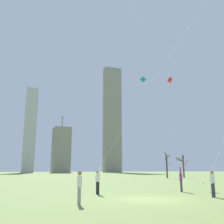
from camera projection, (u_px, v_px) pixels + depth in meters
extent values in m
plane|color=#7A934C|center=(149.00, 199.00, 14.91)|extent=(400.00, 400.00, 0.00)
cylinder|color=black|center=(97.00, 188.00, 18.16)|extent=(0.14, 0.14, 0.85)
cylinder|color=black|center=(98.00, 188.00, 17.97)|extent=(0.14, 0.14, 0.85)
cube|color=white|center=(98.00, 178.00, 18.22)|extent=(0.25, 0.36, 0.54)
sphere|color=#9E7051|center=(98.00, 172.00, 18.30)|extent=(0.22, 0.22, 0.22)
cylinder|color=white|center=(97.00, 178.00, 18.39)|extent=(0.09, 0.09, 0.55)
cylinder|color=white|center=(99.00, 171.00, 18.14)|extent=(0.12, 0.21, 0.56)
cylinder|color=silver|center=(188.00, 27.00, 13.40)|extent=(4.49, 15.57, 14.06)
cylinder|color=#33384C|center=(212.00, 190.00, 16.08)|extent=(0.14, 0.14, 0.85)
cylinder|color=#33384C|center=(214.00, 190.00, 16.24)|extent=(0.14, 0.14, 0.85)
cube|color=white|center=(212.00, 179.00, 16.31)|extent=(0.39, 0.33, 0.54)
sphere|color=#9E7051|center=(212.00, 172.00, 16.39)|extent=(0.22, 0.22, 0.22)
cylinder|color=white|center=(211.00, 179.00, 16.15)|extent=(0.09, 0.09, 0.55)
cylinder|color=white|center=(213.00, 171.00, 16.56)|extent=(0.22, 0.17, 0.56)
cylinder|color=#33384C|center=(182.00, 186.00, 20.15)|extent=(0.14, 0.14, 0.85)
cylinder|color=#33384C|center=(181.00, 186.00, 19.95)|extent=(0.14, 0.14, 0.85)
cube|color=purple|center=(181.00, 177.00, 20.21)|extent=(0.37, 0.39, 0.54)
sphere|color=beige|center=(181.00, 172.00, 20.29)|extent=(0.22, 0.22, 0.22)
cylinder|color=purple|center=(181.00, 177.00, 20.39)|extent=(0.09, 0.09, 0.55)
cylinder|color=purple|center=(180.00, 171.00, 20.12)|extent=(0.20, 0.21, 0.56)
cylinder|color=silver|center=(156.00, 81.00, 18.16)|extent=(6.60, 4.73, 11.79)
cylinder|color=gray|center=(79.00, 195.00, 12.90)|extent=(0.14, 0.14, 0.85)
cylinder|color=gray|center=(79.00, 196.00, 12.70)|extent=(0.14, 0.14, 0.85)
cube|color=white|center=(80.00, 181.00, 12.95)|extent=(0.23, 0.36, 0.54)
sphere|color=#9E7051|center=(80.00, 173.00, 13.03)|extent=(0.22, 0.22, 0.22)
cylinder|color=white|center=(79.00, 182.00, 13.14)|extent=(0.09, 0.09, 0.55)
cylinder|color=white|center=(80.00, 182.00, 12.75)|extent=(0.09, 0.09, 0.55)
cube|color=teal|center=(143.00, 79.00, 37.02)|extent=(0.70, 0.68, 0.94)
cylinder|color=black|center=(143.00, 79.00, 37.02)|extent=(0.09, 0.11, 0.62)
cylinder|color=silver|center=(171.00, 128.00, 34.54)|extent=(5.73, 4.22, 14.25)
cylinder|color=#3F3833|center=(203.00, 183.00, 32.06)|extent=(0.10, 0.10, 0.08)
cube|color=red|center=(170.00, 80.00, 48.27)|extent=(0.51, 1.05, 1.12)
cylinder|color=black|center=(170.00, 80.00, 48.27)|extent=(0.21, 0.18, 0.72)
cylinder|color=red|center=(170.00, 86.00, 48.13)|extent=(0.02, 0.02, 1.59)
cylinder|color=silver|center=(162.00, 128.00, 47.26)|extent=(2.53, 3.04, 17.99)
cylinder|color=#3F3833|center=(153.00, 179.00, 46.24)|extent=(0.10, 0.10, 0.08)
cylinder|color=#423326|center=(167.00, 166.00, 52.81)|extent=(0.29, 0.29, 4.73)
cylinder|color=#423326|center=(166.00, 161.00, 52.20)|extent=(1.23, 1.47, 1.26)
cylinder|color=#423326|center=(166.00, 155.00, 52.76)|extent=(1.03, 1.03, 1.22)
cylinder|color=#423326|center=(169.00, 164.00, 53.20)|extent=(1.22, 0.34, 0.72)
cylinder|color=#423326|center=(168.00, 157.00, 52.96)|extent=(0.58, 0.88, 0.89)
cylinder|color=brown|center=(183.00, 166.00, 56.07)|extent=(0.34, 0.34, 4.81)
cylinder|color=brown|center=(179.00, 160.00, 56.85)|extent=(1.04, 1.49, 0.99)
cylinder|color=brown|center=(180.00, 161.00, 56.87)|extent=(0.87, 1.52, 0.56)
cylinder|color=brown|center=(185.00, 162.00, 56.68)|extent=(1.59, 0.56, 1.23)
cylinder|color=brown|center=(182.00, 159.00, 55.90)|extent=(0.97, 0.91, 0.56)
cylinder|color=brown|center=(180.00, 159.00, 56.59)|extent=(1.07, 0.95, 0.94)
cube|color=#B2B2B7|center=(30.00, 130.00, 144.72)|extent=(6.26, 9.98, 46.64)
cube|color=gray|center=(61.00, 150.00, 146.81)|extent=(9.34, 11.31, 25.22)
cylinder|color=#99999E|center=(62.00, 122.00, 150.32)|extent=(0.80, 0.80, 7.01)
cube|color=gray|center=(112.00, 118.00, 166.55)|extent=(11.09, 5.10, 67.83)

